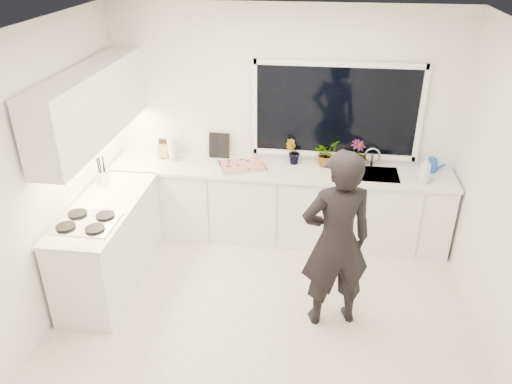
# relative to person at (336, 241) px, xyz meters

# --- Properties ---
(floor) EXTENTS (4.00, 3.50, 0.02)m
(floor) POSITION_rel_person_xyz_m (-0.63, -0.04, -0.90)
(floor) COLOR beige
(floor) RESTS_ON ground
(wall_back) EXTENTS (4.00, 0.02, 2.70)m
(wall_back) POSITION_rel_person_xyz_m (-0.63, 1.72, 0.46)
(wall_back) COLOR white
(wall_back) RESTS_ON ground
(wall_left) EXTENTS (0.02, 3.50, 2.70)m
(wall_left) POSITION_rel_person_xyz_m (-2.64, -0.04, 0.46)
(wall_left) COLOR white
(wall_left) RESTS_ON ground
(wall_right) EXTENTS (0.02, 3.50, 2.70)m
(wall_right) POSITION_rel_person_xyz_m (1.38, -0.04, 0.46)
(wall_right) COLOR white
(wall_right) RESTS_ON ground
(ceiling) EXTENTS (4.00, 3.50, 0.02)m
(ceiling) POSITION_rel_person_xyz_m (-0.63, -0.04, 1.82)
(ceiling) COLOR white
(ceiling) RESTS_ON wall_back
(window) EXTENTS (1.80, 0.02, 1.00)m
(window) POSITION_rel_person_xyz_m (-0.03, 1.68, 0.66)
(window) COLOR black
(window) RESTS_ON wall_back
(base_cabinets_back) EXTENTS (3.92, 0.58, 0.88)m
(base_cabinets_back) POSITION_rel_person_xyz_m (-0.63, 1.41, -0.45)
(base_cabinets_back) COLOR white
(base_cabinets_back) RESTS_ON floor
(base_cabinets_left) EXTENTS (0.58, 1.60, 0.88)m
(base_cabinets_left) POSITION_rel_person_xyz_m (-2.30, 0.31, -0.45)
(base_cabinets_left) COLOR white
(base_cabinets_left) RESTS_ON floor
(countertop_back) EXTENTS (3.94, 0.62, 0.04)m
(countertop_back) POSITION_rel_person_xyz_m (-0.63, 1.40, 0.01)
(countertop_back) COLOR silver
(countertop_back) RESTS_ON base_cabinets_back
(countertop_left) EXTENTS (0.62, 1.60, 0.04)m
(countertop_left) POSITION_rel_person_xyz_m (-2.30, 0.31, 0.01)
(countertop_left) COLOR silver
(countertop_left) RESTS_ON base_cabinets_left
(upper_cabinets) EXTENTS (0.34, 2.10, 0.70)m
(upper_cabinets) POSITION_rel_person_xyz_m (-2.42, 0.66, 0.96)
(upper_cabinets) COLOR white
(upper_cabinets) RESTS_ON wall_left
(sink) EXTENTS (0.58, 0.42, 0.14)m
(sink) POSITION_rel_person_xyz_m (0.42, 1.41, -0.02)
(sink) COLOR silver
(sink) RESTS_ON countertop_back
(faucet) EXTENTS (0.03, 0.03, 0.22)m
(faucet) POSITION_rel_person_xyz_m (0.42, 1.61, 0.14)
(faucet) COLOR silver
(faucet) RESTS_ON countertop_back
(stovetop) EXTENTS (0.56, 0.48, 0.03)m
(stovetop) POSITION_rel_person_xyz_m (-2.32, -0.04, 0.05)
(stovetop) COLOR black
(stovetop) RESTS_ON countertop_left
(person) EXTENTS (0.74, 0.59, 1.78)m
(person) POSITION_rel_person_xyz_m (0.00, 0.00, 0.00)
(person) COLOR black
(person) RESTS_ON floor
(pizza_tray) EXTENTS (0.62, 0.54, 0.03)m
(pizza_tray) POSITION_rel_person_xyz_m (-1.06, 1.38, 0.05)
(pizza_tray) COLOR silver
(pizza_tray) RESTS_ON countertop_back
(pizza) EXTENTS (0.56, 0.48, 0.01)m
(pizza) POSITION_rel_person_xyz_m (-1.06, 1.38, 0.06)
(pizza) COLOR #B33B17
(pizza) RESTS_ON pizza_tray
(watering_can) EXTENTS (0.17, 0.17, 0.13)m
(watering_can) POSITION_rel_person_xyz_m (1.07, 1.57, 0.10)
(watering_can) COLOR blue
(watering_can) RESTS_ON countertop_back
(paper_towel_roll) EXTENTS (0.12, 0.12, 0.26)m
(paper_towel_roll) POSITION_rel_person_xyz_m (-1.92, 1.51, 0.16)
(paper_towel_roll) COLOR silver
(paper_towel_roll) RESTS_ON countertop_back
(knife_block) EXTENTS (0.14, 0.12, 0.22)m
(knife_block) POSITION_rel_person_xyz_m (-2.04, 1.55, 0.14)
(knife_block) COLOR #925C44
(knife_block) RESTS_ON countertop_back
(utensil_crock) EXTENTS (0.13, 0.13, 0.16)m
(utensil_crock) POSITION_rel_person_xyz_m (-2.48, 0.76, 0.11)
(utensil_crock) COLOR silver
(utensil_crock) RESTS_ON countertop_left
(picture_frame_large) EXTENTS (0.22, 0.04, 0.28)m
(picture_frame_large) POSITION_rel_person_xyz_m (-1.38, 1.65, 0.17)
(picture_frame_large) COLOR black
(picture_frame_large) RESTS_ON countertop_back
(picture_frame_small) EXTENTS (0.25, 0.03, 0.30)m
(picture_frame_small) POSITION_rel_person_xyz_m (-1.39, 1.65, 0.18)
(picture_frame_small) COLOR black
(picture_frame_small) RESTS_ON countertop_back
(herb_plants) EXTENTS (0.95, 0.36, 0.33)m
(herb_plants) POSITION_rel_person_xyz_m (-0.08, 1.57, 0.19)
(herb_plants) COLOR #26662D
(herb_plants) RESTS_ON countertop_back
(soap_bottles) EXTENTS (0.17, 0.17, 0.31)m
(soap_bottles) POSITION_rel_person_xyz_m (0.95, 1.26, 0.17)
(soap_bottles) COLOR #D8BF66
(soap_bottles) RESTS_ON countertop_back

